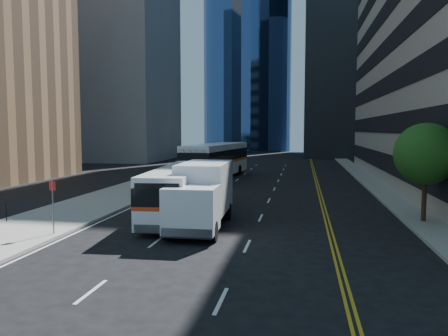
# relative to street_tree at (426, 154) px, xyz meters

# --- Properties ---
(ground) EXTENTS (160.00, 160.00, 0.00)m
(ground) POSITION_rel_street_tree_xyz_m (-9.00, -8.00, -3.64)
(ground) COLOR black
(ground) RESTS_ON ground
(sidewalk_west) EXTENTS (5.00, 90.00, 0.15)m
(sidewalk_west) POSITION_rel_street_tree_xyz_m (-19.50, 17.00, -3.57)
(sidewalk_west) COLOR gray
(sidewalk_west) RESTS_ON ground
(sidewalk_east) EXTENTS (2.00, 90.00, 0.15)m
(sidewalk_east) POSITION_rel_street_tree_xyz_m (-0.00, 17.00, -3.57)
(sidewalk_east) COLOR gray
(sidewalk_east) RESTS_ON ground
(midrise_west) EXTENTS (18.00, 18.00, 35.00)m
(midrise_west) POSITION_rel_street_tree_xyz_m (-37.00, 44.00, 13.86)
(midrise_west) COLOR gray
(midrise_west) RESTS_ON ground
(street_tree) EXTENTS (3.20, 3.20, 5.10)m
(street_tree) POSITION_rel_street_tree_xyz_m (0.00, 0.00, 0.00)
(street_tree) COLOR #332114
(street_tree) RESTS_ON sidewalk_east
(bus_front) EXTENTS (3.26, 10.91, 2.77)m
(bus_front) POSITION_rel_street_tree_xyz_m (-13.00, -0.41, -2.13)
(bus_front) COLOR white
(bus_front) RESTS_ON ground
(bus_rear) EXTENTS (4.46, 13.69, 3.47)m
(bus_rear) POSITION_rel_street_tree_xyz_m (-14.73, 19.02, -1.75)
(bus_rear) COLOR white
(bus_rear) RESTS_ON ground
(box_truck) EXTENTS (2.54, 6.77, 3.20)m
(box_truck) POSITION_rel_street_tree_xyz_m (-11.15, -2.99, -1.95)
(box_truck) COLOR white
(box_truck) RESTS_ON ground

